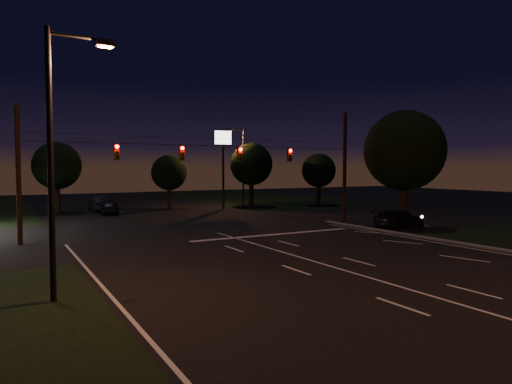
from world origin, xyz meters
TOP-DOWN VIEW (x-y plane):
  - ground at (0.00, 0.00)m, footprint 140.00×140.00m
  - cross_street_right at (20.00, 16.00)m, footprint 20.00×16.00m
  - center_line at (0.00, -6.00)m, footprint 0.14×40.00m
  - stop_bar at (3.00, 11.50)m, footprint 12.00×0.50m
  - utility_pole_right at (12.00, 15.00)m, footprint 0.30×0.30m
  - utility_pole_left at (-12.00, 15.00)m, footprint 0.28×0.28m
  - signal_span at (-0.00, 14.96)m, footprint 24.00×0.40m
  - pole_sign_right at (8.00, 30.00)m, footprint 1.80×0.30m
  - street_light_left at (-11.24, 2.00)m, footprint 2.20×0.35m
  - street_light_right_far at (11.24, 32.00)m, footprint 2.20×0.35m
  - tree_right_near at (13.53, 10.17)m, footprint 6.00×6.00m
  - tree_far_b at (-7.98, 34.13)m, footprint 4.60×4.60m
  - tree_far_c at (3.02, 33.10)m, footprint 3.80×3.80m
  - tree_far_d at (12.02, 31.13)m, footprint 4.80×4.80m
  - tree_far_e at (20.02, 29.11)m, footprint 4.00×4.00m
  - car_oncoming_a at (-3.76, 30.63)m, footprint 2.41×4.43m
  - car_oncoming_b at (-3.98, 34.33)m, footprint 1.70×4.74m
  - car_cross at (13.18, 10.15)m, footprint 4.66×2.28m

SIDE VIEW (x-z plane):
  - ground at x=0.00m, z-range 0.00..0.00m
  - cross_street_right at x=20.00m, z-range -0.01..0.01m
  - utility_pole_right at x=12.00m, z-range -4.50..4.50m
  - utility_pole_left at x=-12.00m, z-range -4.00..4.00m
  - center_line at x=0.00m, z-range 0.00..0.01m
  - stop_bar at x=3.00m, z-range 0.00..0.01m
  - car_cross at x=13.18m, z-range 0.00..1.30m
  - car_oncoming_a at x=-3.76m, z-range 0.00..1.43m
  - car_oncoming_b at x=-3.98m, z-range 0.00..1.56m
  - tree_far_c at x=3.02m, z-range 0.97..6.83m
  - tree_far_e at x=20.02m, z-range 1.03..7.20m
  - tree_far_b at x=-7.98m, z-range 1.12..8.10m
  - tree_far_d at x=12.02m, z-range 1.18..8.47m
  - street_light_left at x=-11.24m, z-range 0.74..9.74m
  - street_light_right_far at x=11.24m, z-range 0.74..9.74m
  - signal_span at x=0.00m, z-range 4.72..6.28m
  - tree_right_near at x=13.53m, z-range 1.30..10.06m
  - pole_sign_right at x=8.00m, z-range 2.04..10.44m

